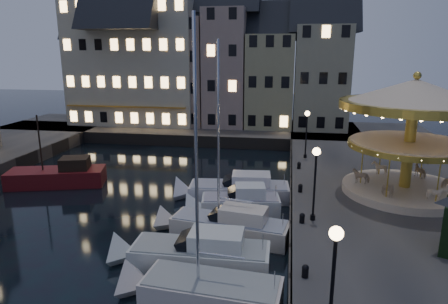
% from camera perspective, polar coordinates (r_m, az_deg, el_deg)
% --- Properties ---
extents(ground, '(160.00, 160.00, 0.00)m').
position_cam_1_polar(ground, '(23.53, -5.73, -12.30)').
color(ground, black).
rests_on(ground, ground).
extents(quay_east, '(16.00, 56.00, 1.30)m').
position_cam_1_polar(quay_east, '(29.26, 25.48, -6.84)').
color(quay_east, '#474442').
rests_on(quay_east, ground).
extents(quay_north, '(44.00, 12.00, 1.30)m').
position_cam_1_polar(quay_north, '(51.13, -6.31, 3.12)').
color(quay_north, '#474442').
rests_on(quay_north, ground).
extents(quaywall_e, '(0.15, 44.00, 1.30)m').
position_cam_1_polar(quaywall_e, '(28.06, 9.51, -6.47)').
color(quaywall_e, '#47423A').
rests_on(quaywall_e, ground).
extents(quaywall_n, '(48.00, 0.15, 1.30)m').
position_cam_1_polar(quaywall_n, '(44.95, -5.90, 1.57)').
color(quaywall_n, '#47423A').
rests_on(quaywall_n, ground).
extents(streetlamp_a, '(0.44, 0.44, 4.17)m').
position_cam_1_polar(streetlamp_a, '(13.10, 15.37, -16.02)').
color(streetlamp_a, black).
rests_on(streetlamp_a, quay_east).
extents(streetlamp_b, '(0.44, 0.44, 4.17)m').
position_cam_1_polar(streetlamp_b, '(22.29, 12.91, -3.01)').
color(streetlamp_b, black).
rests_on(streetlamp_b, quay_east).
extents(streetlamp_c, '(0.44, 0.44, 4.17)m').
position_cam_1_polar(streetlamp_c, '(35.40, 11.72, 3.45)').
color(streetlamp_c, black).
rests_on(streetlamp_c, quay_east).
extents(bollard_a, '(0.30, 0.30, 0.57)m').
position_cam_1_polar(bollard_a, '(17.70, 11.54, -16.24)').
color(bollard_a, black).
rests_on(bollard_a, quay_east).
extents(bollard_b, '(0.30, 0.30, 0.57)m').
position_cam_1_polar(bollard_b, '(22.62, 11.10, -9.18)').
color(bollard_b, black).
rests_on(bollard_b, quay_east).
extents(bollard_c, '(0.30, 0.30, 0.57)m').
position_cam_1_polar(bollard_c, '(27.28, 10.85, -5.02)').
color(bollard_c, black).
rests_on(bollard_c, quay_east).
extents(bollard_d, '(0.30, 0.30, 0.57)m').
position_cam_1_polar(bollard_d, '(32.52, 10.66, -1.84)').
color(bollard_d, black).
rests_on(bollard_d, quay_east).
extents(townhouse_na, '(5.50, 8.00, 12.80)m').
position_cam_1_polar(townhouse_na, '(56.29, -17.51, 10.90)').
color(townhouse_na, tan).
rests_on(townhouse_na, quay_north).
extents(townhouse_nb, '(6.16, 8.00, 13.80)m').
position_cam_1_polar(townhouse_nb, '(54.05, -12.27, 11.64)').
color(townhouse_nb, tan).
rests_on(townhouse_nb, quay_north).
extents(townhouse_nc, '(6.82, 8.00, 14.80)m').
position_cam_1_polar(townhouse_nc, '(52.12, -5.95, 12.35)').
color(townhouse_nc, gray).
rests_on(townhouse_nc, quay_north).
extents(townhouse_nd, '(5.50, 8.00, 15.80)m').
position_cam_1_polar(townhouse_nd, '(50.90, 0.45, 12.94)').
color(townhouse_nd, gray).
rests_on(townhouse_nd, quay_north).
extents(townhouse_ne, '(6.16, 8.00, 12.80)m').
position_cam_1_polar(townhouse_ne, '(50.40, 6.70, 11.12)').
color(townhouse_ne, '#99956B').
rests_on(townhouse_ne, quay_north).
extents(townhouse_nf, '(6.82, 8.00, 13.80)m').
position_cam_1_polar(townhouse_nf, '(50.44, 13.73, 11.39)').
color(townhouse_nf, gray).
rests_on(townhouse_nf, quay_north).
extents(hotel_corner, '(17.60, 9.00, 16.80)m').
position_cam_1_polar(hotel_corner, '(53.99, -12.31, 13.23)').
color(hotel_corner, beige).
rests_on(hotel_corner, quay_north).
extents(motorboat_a, '(7.00, 2.81, 11.58)m').
position_cam_1_polar(motorboat_a, '(18.10, -3.62, -19.19)').
color(motorboat_a, beige).
rests_on(motorboat_a, ground).
extents(motorboat_b, '(7.92, 2.42, 2.15)m').
position_cam_1_polar(motorboat_b, '(20.62, -4.56, -14.35)').
color(motorboat_b, silver).
rests_on(motorboat_b, ground).
extents(motorboat_c, '(7.89, 3.16, 10.41)m').
position_cam_1_polar(motorboat_c, '(23.44, -0.15, -10.50)').
color(motorboat_c, beige).
rests_on(motorboat_c, ground).
extents(motorboat_d, '(6.24, 2.81, 2.15)m').
position_cam_1_polar(motorboat_d, '(26.69, 1.47, -7.42)').
color(motorboat_d, silver).
rests_on(motorboat_d, ground).
extents(motorboat_e, '(8.26, 3.06, 2.15)m').
position_cam_1_polar(motorboat_e, '(29.10, 1.38, -5.52)').
color(motorboat_e, silver).
rests_on(motorboat_e, ground).
extents(red_fishing_boat, '(7.77, 4.49, 5.91)m').
position_cam_1_polar(red_fishing_boat, '(34.64, -22.50, -3.27)').
color(red_fishing_boat, maroon).
rests_on(red_fishing_boat, ground).
extents(carousel, '(9.09, 9.09, 7.96)m').
position_cam_1_polar(carousel, '(27.98, 25.38, 4.77)').
color(carousel, beige).
rests_on(carousel, quay_east).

